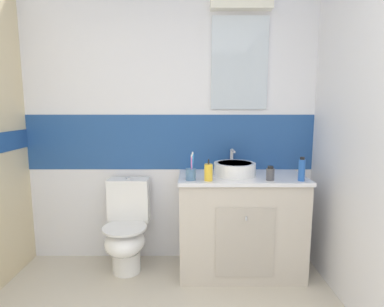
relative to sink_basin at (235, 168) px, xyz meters
The scene contains 8 objects.
wall_back_tiled 0.71m from the sink_basin, 152.56° to the left, with size 3.20×0.20×2.50m.
vanity_cabinet 0.48m from the sink_basin, 20.57° to the right, with size 1.05×0.54×0.85m.
sink_basin is the anchor object (origin of this frame).
toilet 1.07m from the sink_basin, behind, with size 0.37×0.50×0.80m.
toothbrush_cup 0.41m from the sink_basin, 152.73° to the right, with size 0.08×0.08×0.22m.
soap_dispenser 0.31m from the sink_basin, 138.32° to the right, with size 0.07×0.07×0.17m.
shampoo_bottle_tall 0.54m from the sink_basin, 24.17° to the right, with size 0.05×0.05×0.19m.
lotion_bottle_short 0.32m from the sink_basin, 37.56° to the right, with size 0.06×0.06×0.11m.
Camera 1 is at (0.20, -0.40, 1.42)m, focal length 28.98 mm.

